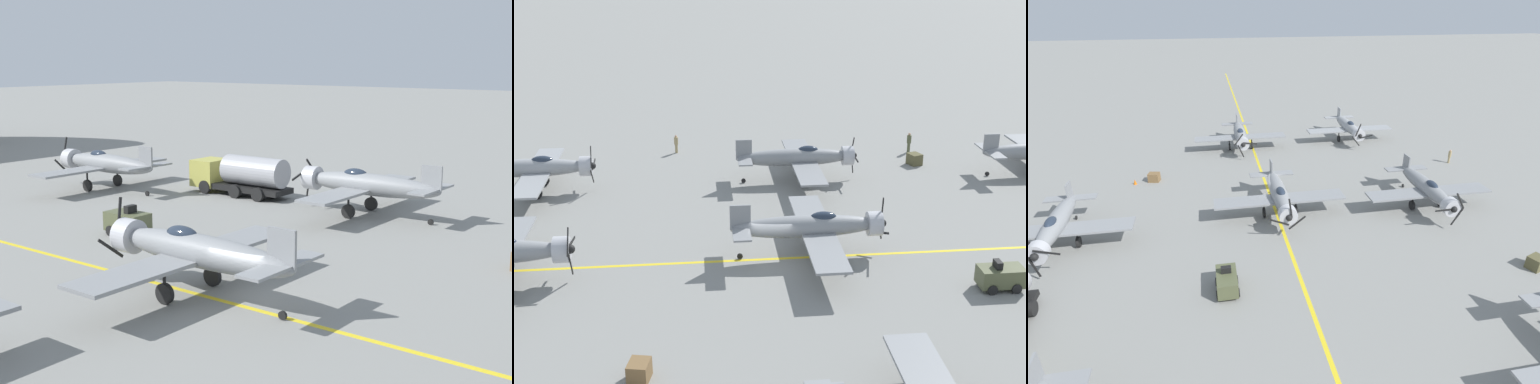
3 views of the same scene
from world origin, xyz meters
TOP-DOWN VIEW (x-y plane):
  - ground_plane at (0.00, 0.00)m, footprint 400.00×400.00m
  - taxiway_stripe at (0.00, 0.00)m, footprint 0.30×160.00m
  - airplane_near_center at (1.63, -16.57)m, footprint 12.00×9.98m
  - airplane_mid_left at (-14.38, 3.80)m, footprint 12.00×9.98m
  - airplane_mid_center at (-0.25, 2.59)m, footprint 12.00×9.98m
  - airplane_near_left at (-13.86, -17.25)m, footprint 12.00×9.98m
  - airplane_mid_right at (18.26, 4.68)m, footprint 12.00×9.98m
  - tow_tractor at (5.25, 12.81)m, footprint 1.57×2.60m
  - ground_crew_inspecting at (-23.18, -6.37)m, footprint 0.37×0.37m
  - supply_crate_by_tanker at (12.05, -7.45)m, footprint 1.32×1.17m
  - supply_crate_mid_lane at (-17.55, 14.57)m, footprint 1.45×1.32m
  - traffic_cone at (14.05, -6.97)m, footprint 0.36×0.36m

SIDE VIEW (x-z plane):
  - ground_plane at x=0.00m, z-range 0.00..0.00m
  - taxiway_stripe at x=0.00m, z-range 0.00..0.01m
  - traffic_cone at x=14.05m, z-range 0.00..0.55m
  - supply_crate_by_tanker at x=12.05m, z-range 0.00..0.96m
  - supply_crate_mid_lane at x=-17.55m, z-range 0.00..0.99m
  - tow_tractor at x=5.25m, z-range -0.11..1.69m
  - ground_crew_inspecting at x=-23.18m, z-range 0.08..1.78m
  - airplane_near_center at x=1.63m, z-range 0.19..3.84m
  - airplane_mid_left at x=-14.38m, z-range 0.19..3.84m
  - airplane_mid_center at x=-0.25m, z-range 0.12..3.91m
  - airplane_near_left at x=-13.86m, z-range 0.15..3.87m
  - airplane_mid_right at x=18.26m, z-range 0.19..3.84m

